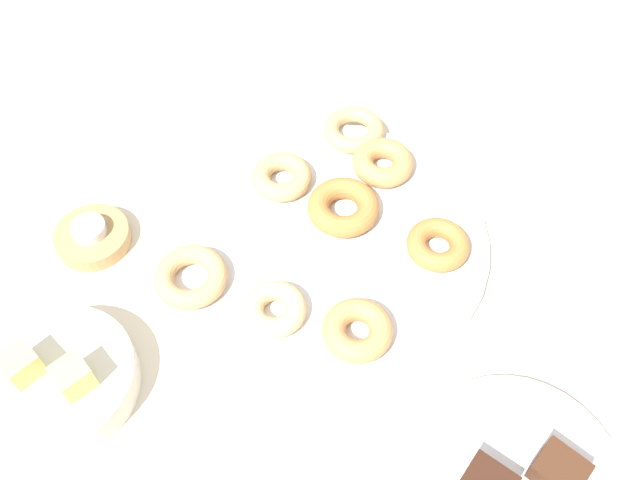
# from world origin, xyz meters

# --- Properties ---
(ground_plane) EXTENTS (2.40, 2.40, 0.00)m
(ground_plane) POSITION_xyz_m (0.00, 0.00, 0.00)
(ground_plane) COLOR beige
(donut_plate) EXTENTS (0.42, 0.42, 0.01)m
(donut_plate) POSITION_xyz_m (0.00, 0.00, 0.01)
(donut_plate) COLOR silver
(donut_plate) RESTS_ON ground_plane
(donut_0) EXTENTS (0.12, 0.12, 0.02)m
(donut_0) POSITION_xyz_m (0.05, -0.18, 0.03)
(donut_0) COLOR tan
(donut_0) RESTS_ON donut_plate
(donut_1) EXTENTS (0.09, 0.09, 0.03)m
(donut_1) POSITION_xyz_m (-0.14, -0.04, 0.03)
(donut_1) COLOR #BC7A3D
(donut_1) RESTS_ON donut_plate
(donut_2) EXTENTS (0.11, 0.11, 0.03)m
(donut_2) POSITION_xyz_m (0.10, -0.06, 0.03)
(donut_2) COLOR tan
(donut_2) RESTS_ON donut_plate
(donut_3) EXTENTS (0.10, 0.10, 0.03)m
(donut_3) POSITION_xyz_m (0.13, 0.14, 0.03)
(donut_3) COLOR tan
(donut_3) RESTS_ON donut_plate
(donut_4) EXTENTS (0.09, 0.09, 0.03)m
(donut_4) POSITION_xyz_m (0.01, 0.14, 0.03)
(donut_4) COLOR #EABC84
(donut_4) RESTS_ON donut_plate
(donut_5) EXTENTS (0.09, 0.09, 0.03)m
(donut_5) POSITION_xyz_m (-0.09, 0.12, 0.03)
(donut_5) COLOR tan
(donut_5) RESTS_ON donut_plate
(donut_6) EXTENTS (0.11, 0.11, 0.03)m
(donut_6) POSITION_xyz_m (-0.02, -0.14, 0.03)
(donut_6) COLOR tan
(donut_6) RESTS_ON donut_plate
(donut_7) EXTENTS (0.13, 0.13, 0.03)m
(donut_7) POSITION_xyz_m (-0.00, -0.04, 0.03)
(donut_7) COLOR #BC7A3D
(donut_7) RESTS_ON donut_plate
(cake_plate) EXTENTS (0.23, 0.23, 0.02)m
(cake_plate) POSITION_xyz_m (-0.31, 0.20, 0.01)
(cake_plate) COLOR silver
(cake_plate) RESTS_ON ground_plane
(brownie_near) EXTENTS (0.06, 0.06, 0.03)m
(brownie_near) POSITION_xyz_m (-0.35, 0.18, 0.03)
(brownie_near) COLOR #472819
(brownie_near) RESTS_ON cake_plate
(candle_holder) EXTENTS (0.10, 0.10, 0.02)m
(candle_holder) POSITION_xyz_m (0.29, 0.14, 0.01)
(candle_holder) COLOR tan
(candle_holder) RESTS_ON ground_plane
(tealight) EXTENTS (0.04, 0.04, 0.01)m
(tealight) POSITION_xyz_m (0.29, 0.14, 0.03)
(tealight) COLOR silver
(tealight) RESTS_ON candle_holder
(fruit_bowl) EXTENTS (0.17, 0.17, 0.04)m
(fruit_bowl) POSITION_xyz_m (0.19, 0.32, 0.02)
(fruit_bowl) COLOR silver
(fruit_bowl) RESTS_ON ground_plane
(melon_chunk_left) EXTENTS (0.05, 0.05, 0.04)m
(melon_chunk_left) POSITION_xyz_m (0.16, 0.32, 0.06)
(melon_chunk_left) COLOR #DBD67A
(melon_chunk_left) RESTS_ON fruit_bowl
(melon_chunk_right) EXTENTS (0.05, 0.05, 0.04)m
(melon_chunk_right) POSITION_xyz_m (0.22, 0.33, 0.06)
(melon_chunk_right) COLOR #DBD67A
(melon_chunk_right) RESTS_ON fruit_bowl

